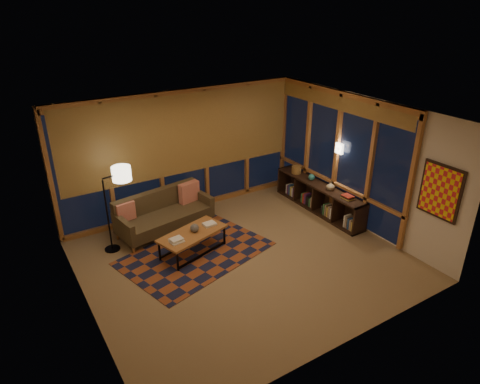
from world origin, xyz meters
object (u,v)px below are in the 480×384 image
floor_lamp (107,212)px  bookshelf (319,197)px  sofa (165,213)px  coffee_table (193,242)px

floor_lamp → bookshelf: size_ratio=0.64×
sofa → floor_lamp: 1.24m
floor_lamp → bookshelf: bearing=-19.8°
sofa → bookshelf: (3.27, -0.96, -0.08)m
bookshelf → coffee_table: bearing=-178.4°
sofa → bookshelf: sofa is taller
coffee_table → bookshelf: bearing=-15.1°
sofa → bookshelf: 3.41m
bookshelf → floor_lamp: bearing=169.5°
sofa → coffee_table: 1.07m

